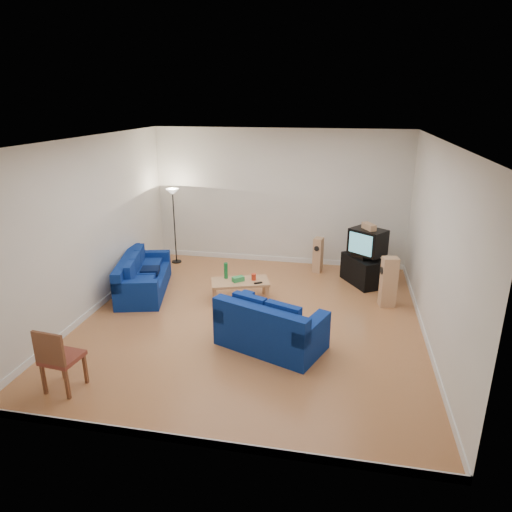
% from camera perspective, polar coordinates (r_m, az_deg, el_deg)
% --- Properties ---
extents(room, '(6.01, 6.51, 3.21)m').
position_cam_1_polar(room, '(7.81, -0.57, 2.14)').
color(room, '#98572F').
rests_on(room, ground).
extents(sofa_three_seat, '(1.31, 2.12, 0.76)m').
position_cam_1_polar(sofa_three_seat, '(9.75, -14.10, -2.80)').
color(sofa_three_seat, navy).
rests_on(sofa_three_seat, ground).
extents(sofa_loveseat, '(1.88, 1.47, 0.83)m').
position_cam_1_polar(sofa_loveseat, '(7.40, 1.70, -9.22)').
color(sofa_loveseat, navy).
rests_on(sofa_loveseat, ground).
extents(coffee_table, '(1.25, 0.90, 0.41)m').
position_cam_1_polar(coffee_table, '(9.05, -1.99, -3.43)').
color(coffee_table, tan).
rests_on(coffee_table, ground).
extents(bottle, '(0.10, 0.10, 0.33)m').
position_cam_1_polar(bottle, '(9.11, -3.79, -1.83)').
color(bottle, '#197233').
rests_on(bottle, coffee_table).
extents(tissue_box, '(0.25, 0.24, 0.09)m').
position_cam_1_polar(tissue_box, '(8.99, -2.24, -2.89)').
color(tissue_box, green).
rests_on(tissue_box, coffee_table).
extents(red_canister, '(0.09, 0.09, 0.13)m').
position_cam_1_polar(red_canister, '(9.04, -0.29, -2.64)').
color(red_canister, red).
rests_on(red_canister, coffee_table).
extents(remote, '(0.16, 0.13, 0.02)m').
position_cam_1_polar(remote, '(8.90, 0.27, -3.38)').
color(remote, black).
rests_on(remote, coffee_table).
extents(tv_stand, '(0.99, 1.13, 0.60)m').
position_cam_1_polar(tv_stand, '(10.15, 13.24, -1.73)').
color(tv_stand, black).
rests_on(tv_stand, ground).
extents(av_receiver, '(0.49, 0.50, 0.09)m').
position_cam_1_polar(av_receiver, '(9.99, 13.16, 0.04)').
color(av_receiver, black).
rests_on(av_receiver, tv_stand).
extents(television, '(0.86, 0.82, 0.54)m').
position_cam_1_polar(television, '(9.91, 13.78, 1.76)').
color(television, black).
rests_on(television, av_receiver).
extents(centre_speaker, '(0.30, 0.38, 0.13)m').
position_cam_1_polar(centre_speaker, '(9.81, 13.94, 3.60)').
color(centre_speaker, tan).
rests_on(centre_speaker, television).
extents(speaker_left, '(0.24, 0.28, 0.82)m').
position_cam_1_polar(speaker_left, '(10.59, 7.75, 0.12)').
color(speaker_left, tan).
rests_on(speaker_left, ground).
extents(speaker_right, '(0.34, 0.28, 0.99)m').
position_cam_1_polar(speaker_right, '(9.10, 16.23, -3.13)').
color(speaker_right, tan).
rests_on(speaker_right, ground).
extents(floor_lamp, '(0.31, 0.31, 1.83)m').
position_cam_1_polar(floor_lamp, '(11.01, -10.33, 6.65)').
color(floor_lamp, black).
rests_on(floor_lamp, ground).
extents(dining_chair, '(0.51, 0.51, 0.97)m').
position_cam_1_polar(dining_chair, '(6.80, -23.51, -11.49)').
color(dining_chair, brown).
rests_on(dining_chair, ground).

